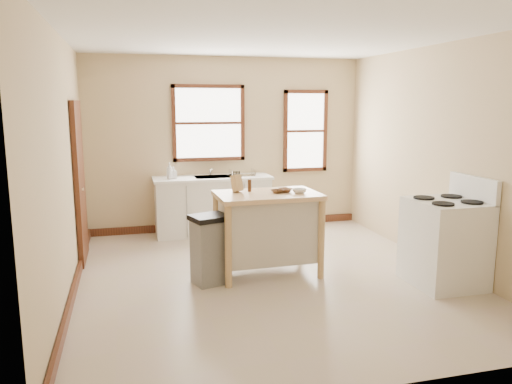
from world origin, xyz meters
TOP-DOWN VIEW (x-y plane):
  - floor at (0.00, 0.00)m, footprint 5.00×5.00m
  - ceiling at (0.00, 0.00)m, footprint 5.00×5.00m
  - wall_back at (0.00, 2.50)m, footprint 4.50×0.04m
  - wall_left at (-2.25, 0.00)m, footprint 0.04×5.00m
  - wall_right at (2.25, 0.00)m, footprint 0.04×5.00m
  - window_main at (-0.30, 2.48)m, footprint 1.17×0.06m
  - window_side at (1.35, 2.48)m, footprint 0.77×0.06m
  - door_left at (-2.21, 1.30)m, footprint 0.06×0.90m
  - baseboard_back at (0.00, 2.47)m, footprint 4.50×0.04m
  - baseboard_left at (-2.22, 0.00)m, footprint 0.04×5.00m
  - sink_counter at (-0.30, 2.20)m, footprint 1.86×0.62m
  - faucet at (-0.30, 2.38)m, footprint 0.03×0.03m
  - soap_bottle_a at (-0.97, 2.13)m, footprint 0.12×0.12m
  - soap_bottle_b at (-0.91, 2.16)m, footprint 0.09×0.09m
  - dish_rack at (0.16, 2.13)m, footprint 0.44×0.36m
  - kitchen_island at (0.02, 0.13)m, footprint 1.24×0.81m
  - knife_block at (-0.33, 0.29)m, footprint 0.13×0.13m
  - pepper_grinder at (-0.17, 0.28)m, footprint 0.05×0.05m
  - bowl_a at (0.14, 0.12)m, footprint 0.20×0.20m
  - bowl_b at (0.24, 0.14)m, footprint 0.25×0.25m
  - bowl_c at (0.38, 0.03)m, footprint 0.19×0.19m
  - trash_bin at (-0.72, -0.03)m, footprint 0.50×0.46m
  - gas_stove at (1.88, -0.74)m, footprint 0.79×0.80m

SIDE VIEW (x-z plane):
  - floor at x=0.00m, z-range 0.00..0.00m
  - baseboard_back at x=0.00m, z-range 0.00..0.12m
  - baseboard_left at x=-2.22m, z-range 0.00..0.12m
  - trash_bin at x=-0.72m, z-range 0.00..0.81m
  - sink_counter at x=-0.30m, z-range 0.00..0.92m
  - kitchen_island at x=0.02m, z-range 0.00..1.00m
  - gas_stove at x=1.88m, z-range 0.00..1.25m
  - dish_rack at x=0.16m, z-range 0.92..1.02m
  - soap_bottle_b at x=-0.91m, z-range 0.92..1.10m
  - bowl_a at x=0.14m, z-range 1.00..1.04m
  - bowl_b at x=0.24m, z-range 1.00..1.05m
  - faucet at x=-0.30m, z-range 0.92..1.14m
  - bowl_c at x=0.38m, z-range 1.00..1.06m
  - soap_bottle_a at x=-0.97m, z-range 0.92..1.17m
  - door_left at x=-2.21m, z-range 0.00..2.10m
  - pepper_grinder at x=-0.17m, z-range 1.00..1.15m
  - knife_block at x=-0.33m, z-range 1.00..1.20m
  - wall_back at x=0.00m, z-range 0.00..2.80m
  - wall_left at x=-2.25m, z-range 0.00..2.80m
  - wall_right at x=2.25m, z-range 0.00..2.80m
  - window_side at x=1.35m, z-range 0.92..2.29m
  - window_main at x=-0.30m, z-range 1.14..2.36m
  - ceiling at x=0.00m, z-range 2.80..2.80m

